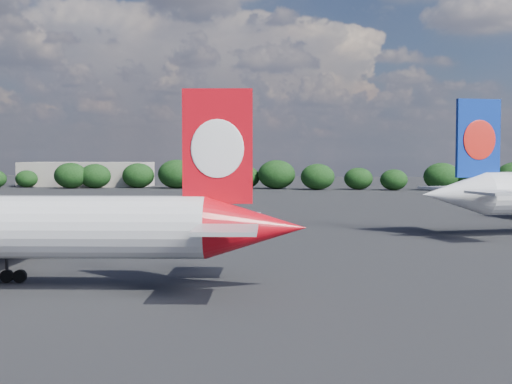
# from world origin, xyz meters

# --- Properties ---
(ground) EXTENTS (500.00, 500.00, 0.00)m
(ground) POSITION_xyz_m (0.00, 60.00, 0.00)
(ground) COLOR black
(ground) RESTS_ON ground
(terminal_building) EXTENTS (42.00, 16.00, 8.00)m
(terminal_building) POSITION_xyz_m (-65.00, 192.00, 4.00)
(terminal_building) COLOR #A2988C
(terminal_building) RESTS_ON ground
(highway_sign) EXTENTS (6.00, 0.30, 4.50)m
(highway_sign) POSITION_xyz_m (-18.00, 176.00, 3.13)
(highway_sign) COLOR #125E27
(highway_sign) RESTS_ON ground
(billboard_yellow) EXTENTS (5.00, 0.30, 5.50)m
(billboard_yellow) POSITION_xyz_m (12.00, 182.00, 3.87)
(billboard_yellow) COLOR gold
(billboard_yellow) RESTS_ON ground
(horizon_treeline) EXTENTS (200.47, 16.03, 9.35)m
(horizon_treeline) POSITION_xyz_m (15.43, 179.84, 3.99)
(horizon_treeline) COLOR black
(horizon_treeline) RESTS_ON ground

